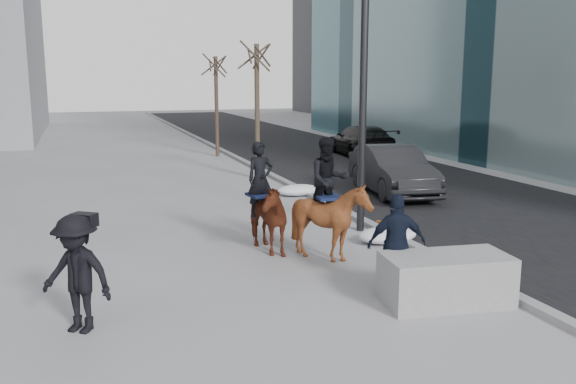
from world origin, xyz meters
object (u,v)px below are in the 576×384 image
object	(u,v)px
planter	(446,279)
mounted_left	(262,211)
car_near	(392,170)
mounted_right	(330,212)

from	to	relation	value
planter	mounted_left	xyz separation A→B (m)	(-1.98, 3.94, 0.46)
mounted_left	car_near	bearing A→B (deg)	40.40
car_near	mounted_left	world-z (taller)	mounted_left
mounted_left	mounted_right	bearing A→B (deg)	-42.81
mounted_left	mounted_right	distance (m)	1.54
planter	car_near	world-z (taller)	car_near
mounted_right	car_near	bearing A→B (deg)	51.96
mounted_left	mounted_right	size ratio (longest dim) A/B	0.94
planter	mounted_left	size ratio (longest dim) A/B	0.88
car_near	mounted_right	distance (m)	7.62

